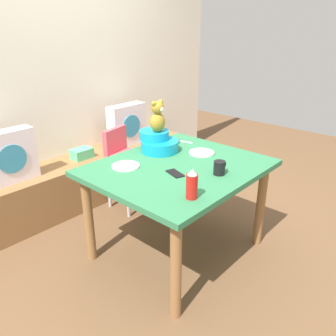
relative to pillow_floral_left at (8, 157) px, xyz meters
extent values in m
plane|color=brown|center=(0.69, -1.25, -0.68)|extent=(8.00, 8.00, 0.00)
cube|color=silver|center=(0.69, 0.29, 0.62)|extent=(4.40, 0.10, 2.60)
cube|color=olive|center=(0.69, 0.02, -0.45)|extent=(2.60, 0.44, 0.46)
cube|color=silver|center=(0.00, 0.00, 0.00)|extent=(0.44, 0.14, 0.44)
cylinder|color=teal|center=(0.00, -0.07, 0.00)|extent=(0.24, 0.01, 0.24)
cube|color=silver|center=(1.30, 0.00, 0.00)|extent=(0.44, 0.14, 0.44)
cylinder|color=teal|center=(1.30, -0.07, 0.00)|extent=(0.24, 0.01, 0.24)
cube|color=#50CA8A|center=(0.71, 0.02, -0.17)|extent=(0.20, 0.14, 0.10)
cube|color=#2D7247|center=(0.69, -1.25, 0.04)|extent=(1.22, 1.04, 0.04)
cylinder|color=olive|center=(0.17, -1.68, -0.33)|extent=(0.07, 0.07, 0.70)
cylinder|color=olive|center=(1.21, -1.68, -0.33)|extent=(0.07, 0.07, 0.70)
cylinder|color=olive|center=(0.17, -0.82, -0.33)|extent=(0.07, 0.07, 0.70)
cylinder|color=olive|center=(1.21, -0.82, -0.33)|extent=(0.07, 0.07, 0.70)
cylinder|color=#D84C59|center=(0.92, -0.43, -0.17)|extent=(0.34, 0.34, 0.10)
cube|color=#D84C59|center=(0.89, -0.29, -0.01)|extent=(0.30, 0.11, 0.24)
cube|color=white|center=(0.95, -0.61, -0.10)|extent=(0.34, 0.26, 0.02)
cylinder|color=silver|center=(0.78, -0.57, -0.45)|extent=(0.03, 0.03, 0.46)
cylinder|color=silver|center=(1.06, -0.57, -0.45)|extent=(0.03, 0.03, 0.46)
cylinder|color=silver|center=(0.78, -0.29, -0.45)|extent=(0.03, 0.03, 0.46)
cylinder|color=silver|center=(1.06, -0.29, -0.45)|extent=(0.03, 0.03, 0.46)
cylinder|color=#1090BE|center=(0.81, -0.94, 0.10)|extent=(0.30, 0.30, 0.09)
cylinder|color=#1090BE|center=(0.81, -0.88, 0.18)|extent=(0.24, 0.24, 0.07)
ellipsoid|color=olive|center=(0.81, -0.92, 0.29)|extent=(0.13, 0.11, 0.15)
sphere|color=olive|center=(0.81, -0.92, 0.41)|extent=(0.10, 0.10, 0.10)
sphere|color=beige|center=(0.81, -0.97, 0.40)|extent=(0.04, 0.04, 0.04)
sphere|color=olive|center=(0.78, -0.92, 0.45)|extent=(0.04, 0.04, 0.04)
sphere|color=olive|center=(0.85, -0.92, 0.45)|extent=(0.04, 0.04, 0.04)
cylinder|color=red|center=(0.35, -1.63, 0.13)|extent=(0.07, 0.07, 0.15)
cone|color=white|center=(0.35, -1.63, 0.23)|extent=(0.06, 0.06, 0.03)
cylinder|color=black|center=(0.75, -1.56, 0.11)|extent=(0.08, 0.08, 0.09)
torus|color=black|center=(0.80, -1.56, 0.11)|extent=(0.06, 0.01, 0.06)
cylinder|color=white|center=(0.41, -0.98, 0.07)|extent=(0.20, 0.20, 0.01)
cylinder|color=white|center=(1.00, -1.22, 0.07)|extent=(0.20, 0.20, 0.01)
cube|color=black|center=(0.55, -1.33, 0.06)|extent=(0.11, 0.16, 0.01)
cube|color=silver|center=(1.13, -0.94, 0.06)|extent=(0.05, 0.17, 0.01)
camera|label=1|loc=(-1.06, -2.71, 1.00)|focal=36.32mm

